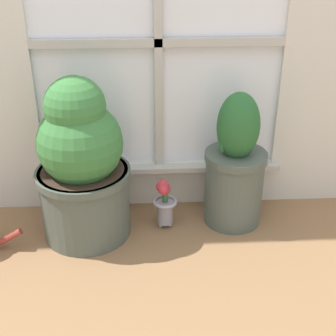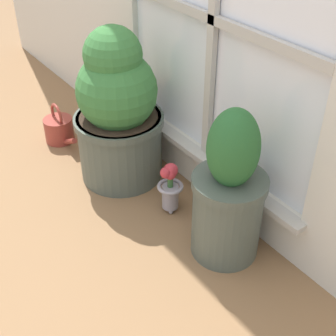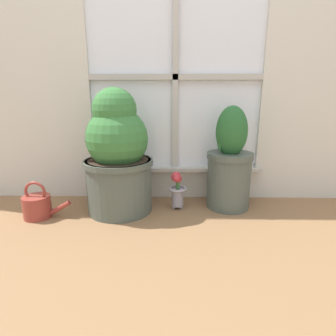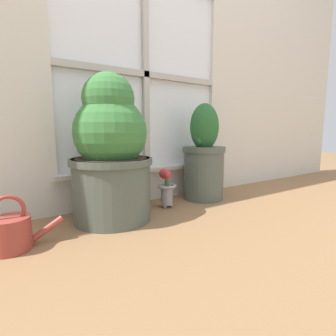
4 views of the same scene
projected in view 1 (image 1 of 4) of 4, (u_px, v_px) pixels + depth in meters
ground_plane at (165, 274)px, 1.87m from camera, size 10.00×10.00×0.00m
potted_plant_left at (82, 165)px, 1.97m from camera, size 0.41×0.41×0.73m
potted_plant_right at (235, 168)px, 2.09m from camera, size 0.28×0.28×0.63m
flower_vase at (165, 202)px, 2.11m from camera, size 0.11×0.11×0.23m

